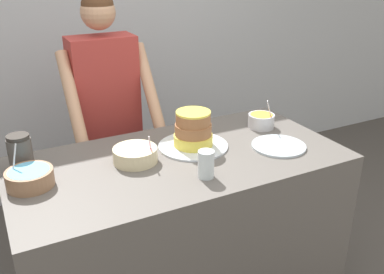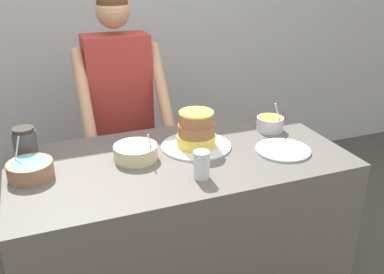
{
  "view_description": "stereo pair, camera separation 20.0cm",
  "coord_description": "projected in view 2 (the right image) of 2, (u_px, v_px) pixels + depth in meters",
  "views": [
    {
      "loc": [
        -0.8,
        -1.27,
        1.84
      ],
      "look_at": [
        0.05,
        0.36,
        1.04
      ],
      "focal_mm": 40.0,
      "sensor_mm": 36.0,
      "label": 1
    },
    {
      "loc": [
        -0.61,
        -1.36,
        1.84
      ],
      "look_at": [
        0.05,
        0.36,
        1.04
      ],
      "focal_mm": 40.0,
      "sensor_mm": 36.0,
      "label": 2
    }
  ],
  "objects": [
    {
      "name": "frosting_bowl_orange",
      "position": [
        270.0,
        123.0,
        2.36
      ],
      "size": [
        0.15,
        0.15,
        0.18
      ],
      "color": "silver",
      "rests_on": "counter"
    },
    {
      "name": "person_baker",
      "position": [
        119.0,
        99.0,
        2.66
      ],
      "size": [
        0.53,
        0.46,
        1.65
      ],
      "color": "#2D2D38",
      "rests_on": "ground_plane"
    },
    {
      "name": "ceramic_plate",
      "position": [
        283.0,
        150.0,
        2.13
      ],
      "size": [
        0.27,
        0.27,
        0.01
      ],
      "color": "silver",
      "rests_on": "counter"
    },
    {
      "name": "wall_back",
      "position": [
        110.0,
        28.0,
        3.3
      ],
      "size": [
        10.0,
        0.05,
        2.6
      ],
      "color": "silver",
      "rests_on": "ground_plane"
    },
    {
      "name": "cake",
      "position": [
        196.0,
        132.0,
        2.15
      ],
      "size": [
        0.36,
        0.36,
        0.19
      ],
      "color": "silver",
      "rests_on": "counter"
    },
    {
      "name": "drinking_glass",
      "position": [
        201.0,
        165.0,
        1.86
      ],
      "size": [
        0.07,
        0.07,
        0.13
      ],
      "color": "silver",
      "rests_on": "counter"
    },
    {
      "name": "stoneware_jar",
      "position": [
        25.0,
        145.0,
        1.99
      ],
      "size": [
        0.11,
        0.11,
        0.17
      ],
      "color": "#4C4742",
      "rests_on": "counter"
    },
    {
      "name": "counter",
      "position": [
        181.0,
        236.0,
        2.25
      ],
      "size": [
        1.61,
        0.8,
        0.93
      ],
      "color": "#5B5651",
      "rests_on": "ground_plane"
    },
    {
      "name": "frosting_bowl_pink",
      "position": [
        136.0,
        152.0,
        2.03
      ],
      "size": [
        0.21,
        0.21,
        0.15
      ],
      "color": "beige",
      "rests_on": "counter"
    },
    {
      "name": "frosting_bowl_blue",
      "position": [
        30.0,
        169.0,
        1.87
      ],
      "size": [
        0.2,
        0.2,
        0.18
      ],
      "color": "#936B4C",
      "rests_on": "counter"
    }
  ]
}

